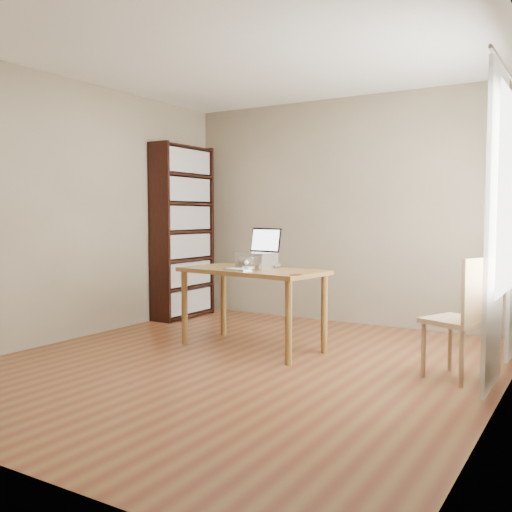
# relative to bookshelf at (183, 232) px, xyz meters

# --- Properties ---
(room) EXTENTS (4.04, 4.54, 2.64)m
(room) POSITION_rel_bookshelf_xyz_m (1.86, -1.54, 0.25)
(room) COLOR #5D2B18
(room) RESTS_ON ground
(bookshelf) EXTENTS (0.30, 0.90, 2.10)m
(bookshelf) POSITION_rel_bookshelf_xyz_m (0.00, 0.00, 0.00)
(bookshelf) COLOR black
(bookshelf) RESTS_ON ground
(curtains) EXTENTS (0.03, 1.90, 2.25)m
(curtains) POSITION_rel_bookshelf_xyz_m (3.75, -0.75, 0.12)
(curtains) COLOR white
(curtains) RESTS_ON ground
(desk) EXTENTS (1.43, 0.85, 0.75)m
(desk) POSITION_rel_bookshelf_xyz_m (1.60, -0.99, -0.40)
(desk) COLOR brown
(desk) RESTS_ON ground
(laptop_stand) EXTENTS (0.32, 0.25, 0.13)m
(laptop_stand) POSITION_rel_bookshelf_xyz_m (1.60, -0.91, -0.22)
(laptop_stand) COLOR #BCBEC0
(laptop_stand) RESTS_ON desk
(laptop) EXTENTS (0.37, 0.33, 0.24)m
(laptop) POSITION_rel_bookshelf_xyz_m (1.60, -0.85, -0.11)
(laptop) COLOR #BCBEC0
(laptop) RESTS_ON laptop_stand
(keyboard) EXTENTS (0.28, 0.17, 0.02)m
(keyboard) POSITION_rel_bookshelf_xyz_m (1.58, -1.21, -0.29)
(keyboard) COLOR #BCBEC0
(keyboard) RESTS_ON desk
(coaster) EXTENTS (0.11, 0.11, 0.01)m
(coaster) POSITION_rel_bookshelf_xyz_m (2.22, -1.29, -0.30)
(coaster) COLOR brown
(coaster) RESTS_ON desk
(cat) EXTENTS (0.24, 0.47, 0.14)m
(cat) POSITION_rel_bookshelf_xyz_m (1.64, -0.88, -0.24)
(cat) COLOR #474038
(cat) RESTS_ON desk
(chair) EXTENTS (0.55, 0.54, 0.94)m
(chair) POSITION_rel_bookshelf_xyz_m (3.53, -1.05, -0.54)
(chair) COLOR #A37D58
(chair) RESTS_ON ground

